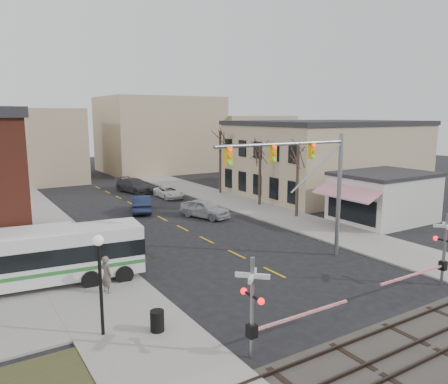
# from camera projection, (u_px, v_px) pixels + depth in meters

# --- Properties ---
(ground) EXTENTS (160.00, 160.00, 0.00)m
(ground) POSITION_uv_depth(u_px,v_px,m) (297.00, 284.00, 23.99)
(ground) COLOR black
(ground) RESTS_ON ground
(sidewalk_west) EXTENTS (5.00, 60.00, 0.12)m
(sidewalk_west) POSITION_uv_depth(u_px,v_px,m) (45.00, 227.00, 35.72)
(sidewalk_west) COLOR gray
(sidewalk_west) RESTS_ON ground
(sidewalk_east) EXTENTS (5.00, 60.00, 0.12)m
(sidewalk_east) POSITION_uv_depth(u_px,v_px,m) (238.00, 203.00, 45.64)
(sidewalk_east) COLOR gray
(sidewalk_east) RESTS_ON ground
(ballast_strip) EXTENTS (160.00, 5.00, 0.06)m
(ballast_strip) POSITION_uv_depth(u_px,v_px,m) (432.00, 348.00, 17.31)
(ballast_strip) COLOR #332D28
(ballast_strip) RESTS_ON ground
(rail_tracks) EXTENTS (160.00, 3.91, 0.14)m
(rail_tracks) POSITION_uv_depth(u_px,v_px,m) (432.00, 346.00, 17.29)
(rail_tracks) COLOR #2D231E
(rail_tracks) RESTS_ON ground
(tan_building) EXTENTS (20.30, 15.30, 8.50)m
(tan_building) POSITION_uv_depth(u_px,v_px,m) (326.00, 157.00, 51.44)
(tan_building) COLOR tan
(tan_building) RESTS_ON ground
(awning_shop) EXTENTS (9.74, 6.20, 4.30)m
(awning_shop) POSITION_uv_depth(u_px,v_px,m) (384.00, 197.00, 37.80)
(awning_shop) COLOR beige
(awning_shop) RESTS_ON ground
(tree_east_a) EXTENTS (0.28, 0.28, 6.75)m
(tree_east_a) POSITION_uv_depth(u_px,v_px,m) (297.00, 179.00, 38.89)
(tree_east_a) COLOR #382B21
(tree_east_a) RESTS_ON sidewalk_east
(tree_east_b) EXTENTS (0.28, 0.28, 6.30)m
(tree_east_b) POSITION_uv_depth(u_px,v_px,m) (260.00, 174.00, 44.09)
(tree_east_b) COLOR #382B21
(tree_east_b) RESTS_ON sidewalk_east
(tree_east_c) EXTENTS (0.28, 0.28, 7.20)m
(tree_east_c) POSITION_uv_depth(u_px,v_px,m) (220.00, 162.00, 50.80)
(tree_east_c) COLOR #382B21
(tree_east_c) RESTS_ON sidewalk_east
(transit_bus) EXTENTS (12.16, 3.95, 3.08)m
(transit_bus) POSITION_uv_depth(u_px,v_px,m) (27.00, 258.00, 22.88)
(transit_bus) COLOR silver
(transit_bus) RESTS_ON ground
(traffic_signal_mast) EXTENTS (9.54, 0.30, 8.00)m
(traffic_signal_mast) POSITION_uv_depth(u_px,v_px,m) (309.00, 172.00, 26.55)
(traffic_signal_mast) COLOR gray
(traffic_signal_mast) RESTS_ON ground
(rr_crossing_west) EXTENTS (5.60, 1.36, 4.00)m
(rr_crossing_west) POSITION_uv_depth(u_px,v_px,m) (261.00, 307.00, 16.55)
(rr_crossing_west) COLOR gray
(rr_crossing_west) RESTS_ON ground
(rr_crossing_east) EXTENTS (5.60, 1.36, 4.00)m
(rr_crossing_east) POSITION_uv_depth(u_px,v_px,m) (440.00, 251.00, 23.26)
(rr_crossing_east) COLOR gray
(rr_crossing_east) RESTS_ON ground
(street_lamp) EXTENTS (0.44, 0.44, 4.29)m
(street_lamp) POSITION_uv_depth(u_px,v_px,m) (100.00, 264.00, 17.67)
(street_lamp) COLOR black
(street_lamp) RESTS_ON sidewalk_west
(trash_bin) EXTENTS (0.60, 0.60, 0.90)m
(trash_bin) POSITION_uv_depth(u_px,v_px,m) (157.00, 321.00, 18.43)
(trash_bin) COLOR black
(trash_bin) RESTS_ON sidewalk_west
(car_a) EXTENTS (3.51, 5.20, 1.65)m
(car_a) POSITION_uv_depth(u_px,v_px,m) (205.00, 209.00, 39.32)
(car_a) COLOR #999A9D
(car_a) RESTS_ON ground
(car_b) EXTENTS (3.29, 5.25, 1.63)m
(car_b) POSITION_uv_depth(u_px,v_px,m) (141.00, 204.00, 41.57)
(car_b) COLOR #151D36
(car_b) RESTS_ON ground
(car_c) EXTENTS (2.14, 4.58, 1.27)m
(car_c) POSITION_uv_depth(u_px,v_px,m) (169.00, 192.00, 48.70)
(car_c) COLOR silver
(car_c) RESTS_ON ground
(car_d) EXTENTS (3.62, 6.11, 1.66)m
(car_d) POSITION_uv_depth(u_px,v_px,m) (135.00, 185.00, 52.18)
(car_d) COLOR #3F4044
(car_d) RESTS_ON ground
(pedestrian_near) EXTENTS (0.69, 0.83, 1.95)m
(pedestrian_near) POSITION_uv_depth(u_px,v_px,m) (106.00, 274.00, 22.35)
(pedestrian_near) COLOR #645650
(pedestrian_near) RESTS_ON sidewalk_west
(pedestrian_far) EXTENTS (1.12, 1.18, 1.92)m
(pedestrian_far) POSITION_uv_depth(u_px,v_px,m) (62.00, 261.00, 24.37)
(pedestrian_far) COLOR #2E3751
(pedestrian_far) RESTS_ON sidewalk_west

